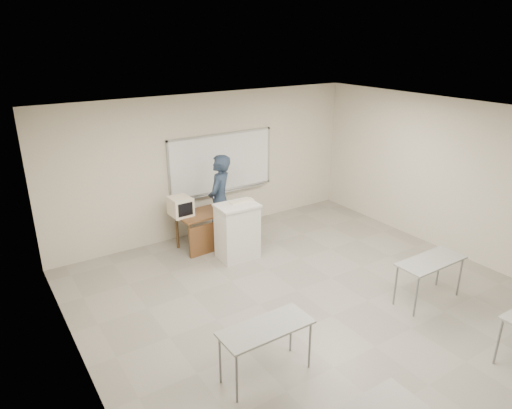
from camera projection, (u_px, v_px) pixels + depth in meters
floor at (332, 316)px, 7.09m from camera, size 7.00×8.00×0.01m
whiteboard at (222, 164)px, 9.82m from camera, size 2.48×0.10×1.31m
student_desks at (407, 323)px, 5.80m from camera, size 4.40×2.20×0.73m
instructor_desk at (211, 223)px, 9.19m from camera, size 1.30×0.65×0.75m
podium at (237, 231)px, 8.75m from camera, size 0.78×0.57×1.10m
crt_monitor at (180, 206)px, 8.95m from camera, size 0.40×0.45×0.38m
laptop at (222, 203)px, 9.51m from camera, size 0.31×0.29×0.23m
mouse at (237, 208)px, 9.32m from camera, size 0.11×0.08×0.04m
keyboard at (241, 201)px, 8.70m from camera, size 0.48×0.17×0.03m
presenter at (220, 201)px, 9.15m from camera, size 0.83×0.80×1.91m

